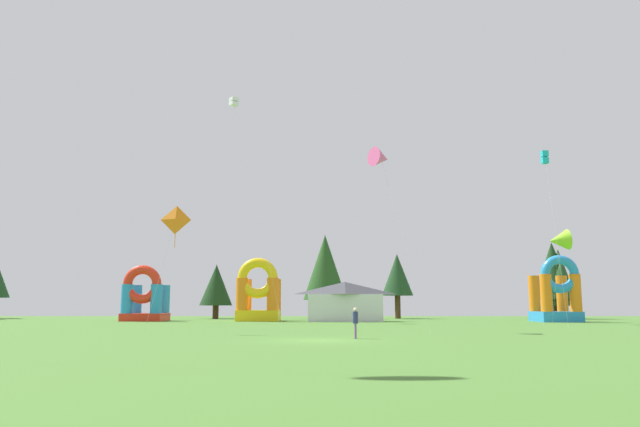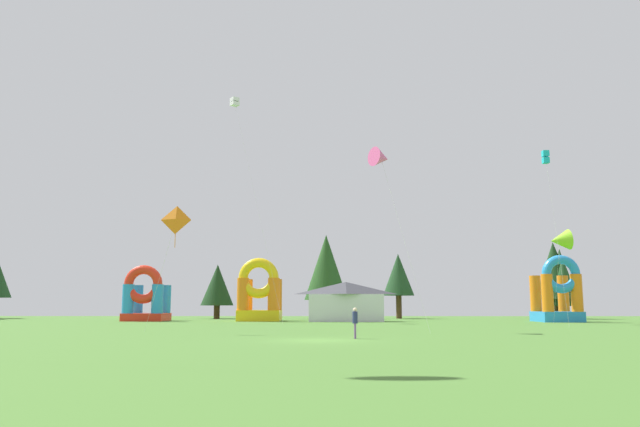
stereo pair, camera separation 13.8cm
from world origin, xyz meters
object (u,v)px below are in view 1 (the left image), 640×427
object	(u,v)px
kite_cyan_box	(545,158)
inflatable_yellow_castle	(556,297)
person_far_side	(355,320)
inflatable_blue_arch	(145,300)
kite_orange_diamond	(175,221)
kite_lime_delta	(559,240)
inflatable_red_slide	(259,298)
kite_pink_delta	(381,158)
festival_tent	(345,302)
kite_white_box	(234,102)

from	to	relation	value
kite_cyan_box	inflatable_yellow_castle	bearing A→B (deg)	68.38
person_far_side	inflatable_blue_arch	bearing A→B (deg)	34.74
kite_orange_diamond	kite_lime_delta	bearing A→B (deg)	29.66
kite_lime_delta	inflatable_red_slide	distance (m)	30.30
kite_pink_delta	festival_tent	distance (m)	23.92
inflatable_blue_arch	person_far_side	bearing A→B (deg)	-57.62
kite_white_box	kite_lime_delta	size ratio (longest dim) A/B	2.80
kite_cyan_box	inflatable_yellow_castle	xyz separation A→B (m)	(4.92, 12.41, -11.48)
inflatable_yellow_castle	inflatable_red_slide	bearing A→B (deg)	175.41
inflatable_blue_arch	festival_tent	bearing A→B (deg)	-4.10
kite_white_box	kite_orange_diamond	xyz separation A→B (m)	(0.36, -25.78, -16.42)
kite_white_box	kite_orange_diamond	size ratio (longest dim) A/B	3.10
inflatable_yellow_castle	kite_lime_delta	bearing A→B (deg)	-106.45
inflatable_yellow_castle	inflatable_blue_arch	distance (m)	42.53
kite_white_box	person_far_side	world-z (taller)	kite_white_box
kite_pink_delta	inflatable_yellow_castle	bearing A→B (deg)	46.77
kite_pink_delta	kite_cyan_box	xyz separation A→B (m)	(14.56, 8.31, 1.98)
inflatable_blue_arch	kite_cyan_box	bearing A→B (deg)	-21.62
kite_lime_delta	kite_orange_diamond	distance (m)	35.56
kite_pink_delta	inflatable_yellow_castle	world-z (taller)	kite_pink_delta
kite_orange_diamond	person_far_side	distance (m)	13.87
person_far_side	kite_cyan_box	bearing A→B (deg)	-41.33
kite_pink_delta	person_far_side	distance (m)	14.64
kite_lime_delta	person_far_side	xyz separation A→B (m)	(-19.79, -23.27, -6.58)
kite_pink_delta	inflatable_blue_arch	size ratio (longest dim) A/B	2.19
inflatable_red_slide	kite_white_box	bearing A→B (deg)	-159.37
kite_lime_delta	inflatable_red_slide	xyz separation A→B (m)	(-28.40, 9.26, -5.10)
kite_cyan_box	kite_orange_diamond	size ratio (longest dim) A/B	1.88
inflatable_yellow_castle	festival_tent	xyz separation A→B (m)	(-21.35, 0.96, -0.44)
person_far_side	inflatable_red_slide	size ratio (longest dim) A/B	0.25
kite_lime_delta	festival_tent	bearing A→B (deg)	158.07
person_far_side	kite_orange_diamond	bearing A→B (deg)	65.26
inflatable_blue_arch	festival_tent	size ratio (longest dim) A/B	0.77
inflatable_red_slide	festival_tent	bearing A→B (deg)	-9.29
kite_cyan_box	inflatable_blue_arch	bearing A→B (deg)	158.38
kite_white_box	festival_tent	bearing A→B (deg)	-1.95
inflatable_red_slide	kite_cyan_box	bearing A→B (deg)	-30.22
festival_tent	kite_orange_diamond	bearing A→B (deg)	-114.50
inflatable_yellow_castle	inflatable_red_slide	size ratio (longest dim) A/B	1.01
inflatable_yellow_castle	inflatable_blue_arch	xyz separation A→B (m)	(-42.46, 2.47, -0.27)
kite_white_box	kite_cyan_box	world-z (taller)	kite_white_box
person_far_side	inflatable_red_slide	bearing A→B (deg)	17.17
kite_cyan_box	kite_orange_diamond	bearing A→B (deg)	-156.79
kite_white_box	inflatable_blue_arch	size ratio (longest dim) A/B	4.13
kite_white_box	kite_lime_delta	world-z (taller)	kite_white_box
kite_orange_diamond	inflatable_red_slide	world-z (taller)	kite_orange_diamond
kite_pink_delta	kite_lime_delta	bearing A→B (deg)	38.51
kite_white_box	festival_tent	distance (m)	24.54
inflatable_yellow_castle	inflatable_red_slide	xyz separation A→B (m)	(-30.41, 2.44, -0.01)
kite_orange_diamond	inflatable_red_slide	size ratio (longest dim) A/B	1.18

